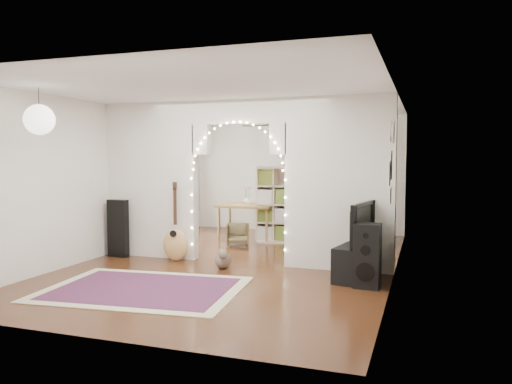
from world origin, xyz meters
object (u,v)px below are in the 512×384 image
(floor_speaker, at_px, (367,256))
(dining_table, at_px, (247,208))
(bookcase, at_px, (293,205))
(dining_chair_left, at_px, (306,225))
(media_console, at_px, (356,262))
(acoustic_guitar, at_px, (175,232))
(dining_chair_right, at_px, (238,234))

(floor_speaker, distance_m, dining_table, 4.28)
(bookcase, height_order, dining_chair_left, bookcase)
(media_console, height_order, bookcase, bookcase)
(floor_speaker, relative_size, bookcase, 0.56)
(floor_speaker, relative_size, dining_table, 0.72)
(media_console, distance_m, bookcase, 3.22)
(acoustic_guitar, bearing_deg, dining_table, 68.35)
(floor_speaker, bearing_deg, media_console, 118.09)
(acoustic_guitar, relative_size, bookcase, 0.73)
(floor_speaker, relative_size, media_console, 0.87)
(media_console, height_order, dining_table, dining_table)
(acoustic_guitar, height_order, dining_chair_right, acoustic_guitar)
(media_console, xyz_separation_m, dining_chair_left, (-1.55, 3.43, 0.02))
(acoustic_guitar, height_order, media_console, acoustic_guitar)
(floor_speaker, height_order, dining_chair_left, floor_speaker)
(acoustic_guitar, height_order, floor_speaker, acoustic_guitar)
(bookcase, bearing_deg, dining_table, 159.04)
(bookcase, xyz_separation_m, dining_chair_left, (0.09, 0.72, -0.51))
(bookcase, bearing_deg, dining_chair_right, -166.21)
(media_console, bearing_deg, bookcase, 131.79)
(bookcase, bearing_deg, acoustic_guitar, -140.19)
(media_console, relative_size, bookcase, 0.64)
(dining_chair_left, bearing_deg, bookcase, -81.78)
(acoustic_guitar, bearing_deg, dining_chair_right, 63.77)
(acoustic_guitar, xyz_separation_m, bookcase, (1.42, 2.44, 0.29))
(media_console, bearing_deg, dining_table, 144.85)
(dining_chair_right, bearing_deg, floor_speaker, -61.63)
(dining_chair_left, xyz_separation_m, dining_chair_right, (-1.07, -1.37, -0.05))
(dining_chair_left, height_order, dining_chair_right, dining_chair_left)
(bookcase, xyz_separation_m, dining_chair_right, (-0.98, -0.65, -0.57))
(media_console, bearing_deg, floor_speaker, -54.54)
(bookcase, relative_size, dining_table, 1.29)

